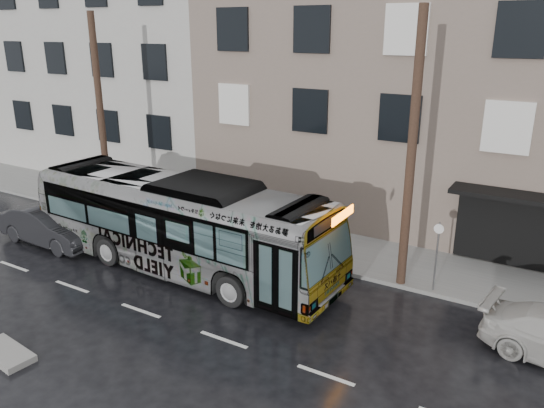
% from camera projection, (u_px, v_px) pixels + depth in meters
% --- Properties ---
extents(ground, '(120.00, 120.00, 0.00)m').
position_uv_depth(ground, '(191.00, 280.00, 18.70)').
color(ground, black).
rests_on(ground, ground).
extents(sidewalk, '(90.00, 3.60, 0.15)m').
position_uv_depth(sidewalk, '(264.00, 234.00, 22.67)').
color(sidewalk, gray).
rests_on(sidewalk, ground).
extents(building_taupe, '(20.00, 12.00, 11.00)m').
position_uv_depth(building_taupe, '(440.00, 94.00, 24.90)').
color(building_taupe, '#79685D').
rests_on(building_taupe, ground).
extents(building_grey, '(26.00, 15.00, 16.00)m').
position_uv_depth(building_grey, '(111.00, 35.00, 36.49)').
color(building_grey, '#B1B0A8').
rests_on(building_grey, ground).
extents(utility_pole_front, '(0.30, 0.30, 9.00)m').
position_uv_depth(utility_pole_front, '(411.00, 154.00, 16.77)').
color(utility_pole_front, '#432C21').
rests_on(utility_pole_front, sidewalk).
extents(utility_pole_rear, '(0.30, 0.30, 9.00)m').
position_uv_depth(utility_pole_rear, '(101.00, 118.00, 23.56)').
color(utility_pole_rear, '#432C21').
rests_on(utility_pole_rear, sidewalk).
extents(sign_post, '(0.06, 0.06, 2.40)m').
position_uv_depth(sign_post, '(436.00, 257.00, 17.28)').
color(sign_post, slate).
rests_on(sign_post, sidewalk).
extents(bus, '(12.61, 3.42, 3.48)m').
position_uv_depth(bus, '(179.00, 223.00, 19.14)').
color(bus, '#B2B2B2').
rests_on(bus, ground).
extents(dark_sedan, '(4.79, 1.75, 1.57)m').
position_uv_depth(dark_sedan, '(51.00, 225.00, 21.65)').
color(dark_sedan, black).
rests_on(dark_sedan, ground).
extents(slush_pile, '(1.88, 1.01, 0.18)m').
position_uv_depth(slush_pile, '(6.00, 353.00, 14.33)').
color(slush_pile, '#999691').
rests_on(slush_pile, ground).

